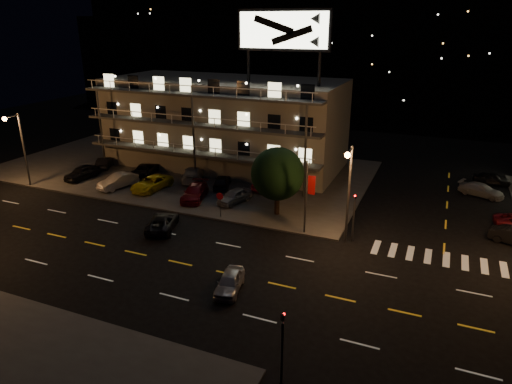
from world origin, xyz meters
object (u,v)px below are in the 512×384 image
at_px(lot_car_2, 152,183).
at_px(lot_car_4, 235,196).
at_px(lot_car_7, 193,174).
at_px(road_car_west, 162,222).
at_px(tree, 277,175).
at_px(road_car_east, 230,282).

bearing_deg(lot_car_2, lot_car_4, 6.96).
bearing_deg(lot_car_4, lot_car_7, 166.02).
distance_m(lot_car_4, road_car_west, 8.35).
xyz_separation_m(lot_car_2, road_car_west, (6.42, -7.64, -0.20)).
xyz_separation_m(tree, road_car_east, (1.51, -13.03, -3.26)).
height_order(lot_car_7, road_car_west, lot_car_7).
bearing_deg(lot_car_7, road_car_west, 85.18).
relative_size(tree, lot_car_7, 1.20).
distance_m(lot_car_4, lot_car_7, 8.32).
height_order(tree, lot_car_4, tree).
xyz_separation_m(lot_car_4, road_car_west, (-3.21, -7.71, -0.17)).
bearing_deg(road_car_west, tree, -159.63).
relative_size(lot_car_2, road_car_west, 1.07).
bearing_deg(lot_car_2, road_car_east, -34.83).
bearing_deg(lot_car_2, tree, 2.55).
xyz_separation_m(tree, lot_car_7, (-11.91, 5.37, -2.97)).
relative_size(tree, lot_car_4, 1.59).
distance_m(lot_car_7, road_car_west, 12.62).
xyz_separation_m(tree, road_car_west, (-7.99, -6.62, -3.24)).
xyz_separation_m(lot_car_2, lot_car_7, (2.50, 4.35, 0.07)).
distance_m(lot_car_2, road_car_west, 9.98).
relative_size(tree, road_car_west, 1.35).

